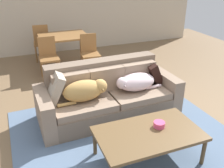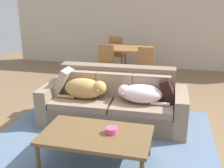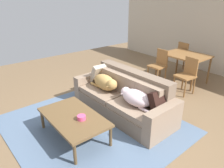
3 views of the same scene
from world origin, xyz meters
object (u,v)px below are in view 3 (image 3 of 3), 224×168
(throw_pillow_by_right_arm, at_px, (159,101))
(throw_pillow_by_left_arm, at_px, (101,73))
(dog_on_right_cushion, at_px, (135,97))
(bowl_on_coffee_table, at_px, (81,118))
(couch, at_px, (124,98))
(dog_on_left_cushion, at_px, (106,83))
(dining_chair_near_right, at_px, (187,74))
(dining_chair_far_left, at_px, (184,56))
(dining_chair_near_left, at_px, (159,64))
(dining_table, at_px, (186,57))
(coffee_table, at_px, (74,118))

(throw_pillow_by_right_arm, bearing_deg, throw_pillow_by_left_arm, -178.28)
(dog_on_right_cushion, height_order, bowl_on_coffee_table, dog_on_right_cushion)
(couch, height_order, dog_on_left_cushion, couch)
(throw_pillow_by_left_arm, relative_size, dining_chair_near_right, 0.52)
(bowl_on_coffee_table, bearing_deg, dog_on_left_cushion, 123.33)
(dining_chair_far_left, bearing_deg, throw_pillow_by_right_arm, 121.22)
(dining_chair_near_left, bearing_deg, bowl_on_coffee_table, -73.12)
(dining_chair_near_left, bearing_deg, couch, -70.38)
(dining_table, xyz_separation_m, dining_chair_near_left, (-0.45, -0.54, -0.19))
(throw_pillow_by_right_arm, bearing_deg, dining_chair_far_left, 116.62)
(dining_table, bearing_deg, dining_chair_near_left, -129.72)
(throw_pillow_by_right_arm, height_order, bowl_on_coffee_table, throw_pillow_by_right_arm)
(dining_chair_far_left, bearing_deg, dining_chair_near_right, 131.19)
(throw_pillow_by_right_arm, height_order, dining_chair_near_left, dining_chair_near_left)
(dining_table, height_order, dining_chair_near_left, dining_chair_near_left)
(dining_table, bearing_deg, bowl_on_coffee_table, -82.64)
(dog_on_left_cushion, distance_m, coffee_table, 1.18)
(dining_chair_near_right, bearing_deg, dog_on_left_cushion, -103.25)
(dog_on_right_cushion, distance_m, throw_pillow_by_left_arm, 1.27)
(dining_chair_near_right, relative_size, dining_chair_far_left, 0.94)
(dog_on_left_cushion, height_order, dining_chair_near_left, dining_chair_near_left)
(couch, bearing_deg, dog_on_right_cushion, -16.87)
(dining_chair_far_left, bearing_deg, dog_on_left_cushion, 99.01)
(throw_pillow_by_left_arm, xyz_separation_m, dining_chair_far_left, (0.18, 3.02, -0.11))
(bowl_on_coffee_table, relative_size, dining_table, 0.13)
(dining_chair_far_left, bearing_deg, couch, 106.75)
(throw_pillow_by_left_arm, bearing_deg, dining_chair_near_right, 59.10)
(throw_pillow_by_left_arm, relative_size, bowl_on_coffee_table, 3.18)
(throw_pillow_by_right_arm, relative_size, dining_table, 0.34)
(dining_chair_near_right, bearing_deg, throw_pillow_by_left_arm, -116.01)
(dining_chair_far_left, bearing_deg, dining_chair_near_left, 94.40)
(throw_pillow_by_right_arm, xyz_separation_m, bowl_on_coffee_table, (-0.58, -1.23, -0.13))
(dining_chair_near_left, relative_size, dining_chair_near_right, 1.01)
(dining_chair_near_right, bearing_deg, dog_on_right_cushion, -79.71)
(dog_on_right_cushion, bearing_deg, throw_pillow_by_left_arm, 172.25)
(throw_pillow_by_left_arm, xyz_separation_m, coffee_table, (0.91, -1.23, -0.24))
(dining_table, distance_m, dining_chair_far_left, 0.79)
(dog_on_right_cushion, height_order, throw_pillow_by_left_arm, throw_pillow_by_left_arm)
(dog_on_left_cushion, distance_m, throw_pillow_by_left_arm, 0.47)
(throw_pillow_by_left_arm, relative_size, dining_chair_near_left, 0.51)
(dining_table, bearing_deg, dog_on_right_cushion, -75.76)
(coffee_table, bearing_deg, dining_chair_near_left, 103.43)
(couch, xyz_separation_m, dining_table, (-0.21, 2.40, 0.37))
(couch, height_order, dining_chair_near_left, dining_chair_near_left)
(dog_on_left_cushion, bearing_deg, throw_pillow_by_right_arm, 8.91)
(coffee_table, bearing_deg, dog_on_right_cushion, 72.32)
(bowl_on_coffee_table, bearing_deg, throw_pillow_by_left_arm, 132.60)
(throw_pillow_by_right_arm, relative_size, dining_chair_near_right, 0.43)
(dog_on_left_cushion, height_order, throw_pillow_by_right_arm, throw_pillow_by_right_arm)
(couch, height_order, coffee_table, couch)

